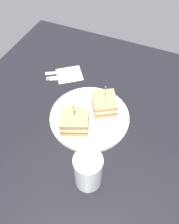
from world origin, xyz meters
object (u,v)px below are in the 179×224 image
object	(u,v)px
fork	(59,78)
knife	(60,72)
sandwich_half_front	(104,104)
drink_glass	(88,171)
plate	(90,117)
sandwich_half_back	(74,121)
napkin	(69,74)

from	to	relation	value
fork	knife	xyz separation A→B (cm)	(2.92, 1.15, 0.00)
sandwich_half_front	drink_glass	size ratio (longest dim) A/B	0.93
plate	sandwich_half_back	world-z (taller)	sandwich_half_back
sandwich_half_front	napkin	world-z (taller)	sandwich_half_front
knife	plate	bearing A→B (deg)	-129.28
sandwich_half_front	sandwich_half_back	bearing A→B (deg)	150.90
sandwich_half_back	napkin	distance (cm)	25.51
sandwich_half_back	knife	distance (cm)	27.33
napkin	plate	bearing A→B (deg)	-136.30
napkin	knife	size ratio (longest dim) A/B	0.81
fork	napkin	bearing A→B (deg)	-39.37
sandwich_half_front	fork	distance (cm)	23.02
knife	sandwich_half_back	bearing A→B (deg)	-142.07
plate	napkin	size ratio (longest dim) A/B	2.74
sandwich_half_back	napkin	size ratio (longest dim) A/B	1.13
sandwich_half_front	drink_glass	distance (cm)	24.49
plate	fork	world-z (taller)	plate
knife	drink_glass	bearing A→B (deg)	-142.20
drink_glass	napkin	distance (cm)	42.69
plate	knife	size ratio (longest dim) A/B	2.22
plate	sandwich_half_front	size ratio (longest dim) A/B	2.37
sandwich_half_back	knife	size ratio (longest dim) A/B	0.91
plate	knife	bearing A→B (deg)	50.72
drink_glass	napkin	world-z (taller)	drink_glass
drink_glass	sandwich_half_back	bearing A→B (deg)	37.60
napkin	knife	xyz separation A→B (cm)	(-0.37, 3.84, 0.10)
drink_glass	knife	size ratio (longest dim) A/B	1.01
napkin	knife	bearing A→B (deg)	95.50
napkin	knife	world-z (taller)	knife
sandwich_half_back	plate	bearing A→B (deg)	-24.41
fork	sandwich_half_back	bearing A→B (deg)	-139.95
sandwich_half_back	drink_glass	distance (cm)	17.28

